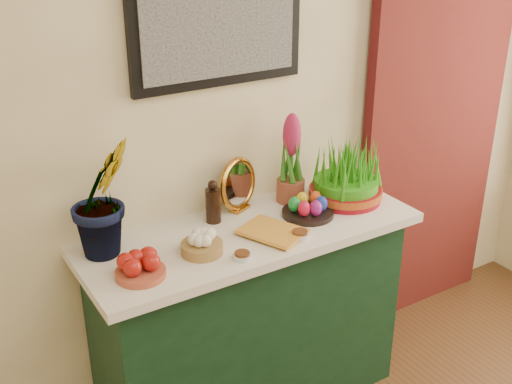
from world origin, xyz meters
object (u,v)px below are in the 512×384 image
(sideboard, at_px, (250,323))
(wheatgrass_sabzeh, at_px, (346,175))
(book, at_px, (260,241))
(mirror, at_px, (238,185))
(hyacinth_green, at_px, (101,180))

(sideboard, xyz_separation_m, wheatgrass_sabzeh, (0.50, 0.01, 0.58))
(book, bearing_deg, mirror, 50.71)
(mirror, distance_m, wheatgrass_sabzeh, 0.48)
(book, distance_m, wheatgrass_sabzeh, 0.57)
(sideboard, height_order, wheatgrass_sabzeh, wheatgrass_sabzeh)
(sideboard, relative_size, wheatgrass_sabzeh, 4.00)
(mirror, relative_size, wheatgrass_sabzeh, 0.72)
(hyacinth_green, distance_m, book, 0.64)
(sideboard, distance_m, book, 0.50)
(hyacinth_green, xyz_separation_m, book, (0.52, -0.25, -0.28))
(book, bearing_deg, wheatgrass_sabzeh, -8.38)
(wheatgrass_sabzeh, bearing_deg, sideboard, -178.91)
(wheatgrass_sabzeh, bearing_deg, mirror, 159.39)
(sideboard, bearing_deg, wheatgrass_sabzeh, 1.09)
(hyacinth_green, bearing_deg, sideboard, -26.26)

